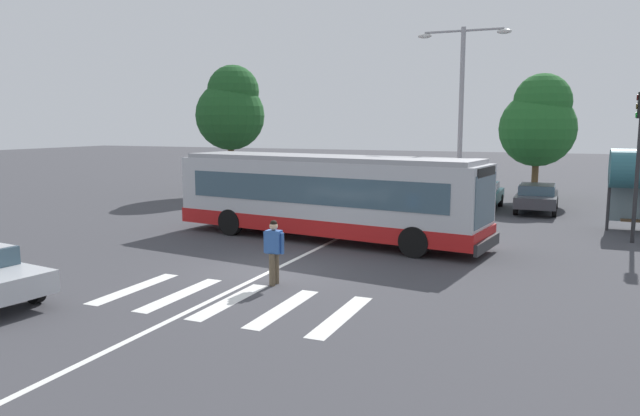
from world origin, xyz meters
The scene contains 15 objects.
ground_plane centered at (0.00, 0.00, 0.00)m, with size 160.00×160.00×0.00m, color #3D3D42.
city_transit_bus centered at (-0.36, 5.07, 1.59)m, with size 12.12×4.22×3.06m.
pedestrian_crossing_street centered at (0.77, -1.24, 0.97)m, with size 0.58×0.40×1.72m.
parked_car_black centered at (-7.04, 14.67, 0.77)m, with size 1.89×4.51×1.35m.
parked_car_white centered at (-4.42, 14.85, 0.77)m, with size 1.89×4.51×1.35m.
parked_car_champagne centered at (-1.66, 14.97, 0.77)m, with size 2.00×4.56×1.35m.
parked_car_silver centered at (0.88, 15.30, 0.77)m, with size 1.88×4.50×1.35m.
parked_car_teal centered at (3.76, 15.21, 0.77)m, with size 1.92×4.52×1.35m.
parked_car_charcoal centered at (6.42, 15.32, 0.77)m, with size 1.88×4.50×1.35m.
traffic_light_far_corner centered at (9.97, 8.71, 3.51)m, with size 0.33×0.32×5.29m.
twin_arm_street_lamp centered at (3.38, 11.20, 5.09)m, with size 3.89×0.32×8.23m.
background_tree_left centered at (-10.99, 16.09, 5.13)m, with size 4.10×4.10×7.69m.
background_tree_right centered at (6.11, 20.09, 4.37)m, with size 4.13×4.13×6.95m.
crosswalk_painted_stripes centered at (0.48, -2.97, 0.00)m, with size 6.13×3.09×0.01m.
lane_center_line centered at (0.03, 2.00, 0.00)m, with size 0.16×24.00×0.01m, color silver.
Camera 1 is at (7.74, -14.66, 4.16)m, focal length 33.12 mm.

